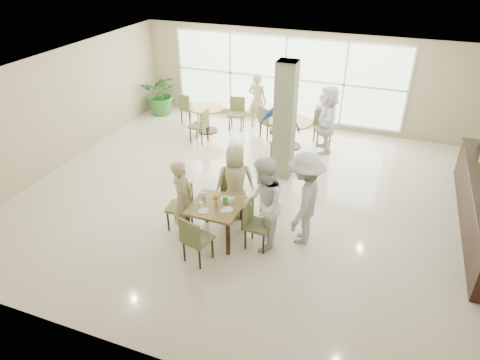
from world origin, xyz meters
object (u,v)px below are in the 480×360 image
(adult_a, at_px, (279,128))
(adult_standing, at_px, (257,101))
(teen_left, at_px, (183,198))
(teen_far, at_px, (235,181))
(adult_b, at_px, (327,119))
(potted_plant, at_px, (162,94))
(teen_right, at_px, (263,205))
(teen_standing, at_px, (304,199))
(main_table, at_px, (216,209))
(round_table_right, at_px, (291,127))
(round_table_left, at_px, (207,114))

(adult_a, xyz_separation_m, adult_standing, (-1.22, 1.87, -0.07))
(adult_standing, bearing_deg, teen_left, 105.18)
(teen_far, relative_size, adult_b, 0.89)
(potted_plant, xyz_separation_m, teen_right, (5.16, -5.38, 0.24))
(adult_standing, bearing_deg, adult_a, 134.48)
(teen_far, xyz_separation_m, teen_standing, (1.50, -0.35, 0.12))
(teen_right, bearing_deg, adult_standing, -176.71)
(teen_standing, bearing_deg, main_table, -70.93)
(round_table_right, height_order, adult_a, adult_a)
(potted_plant, height_order, adult_standing, adult_standing)
(adult_b, bearing_deg, teen_standing, -10.32)
(teen_far, bearing_deg, main_table, 62.92)
(round_table_right, height_order, teen_far, teen_far)
(round_table_right, distance_m, teen_far, 3.66)
(teen_standing, bearing_deg, adult_a, -155.51)
(adult_b, bearing_deg, main_table, -29.77)
(round_table_right, relative_size, potted_plant, 0.83)
(teen_far, relative_size, teen_right, 0.88)
(main_table, height_order, round_table_left, same)
(main_table, height_order, potted_plant, potted_plant)
(main_table, distance_m, potted_plant, 6.93)
(adult_a, distance_m, adult_b, 1.44)
(potted_plant, height_order, adult_b, adult_b)
(round_table_left, distance_m, teen_far, 4.49)
(adult_b, relative_size, adult_standing, 1.07)
(round_table_right, distance_m, adult_a, 0.99)
(main_table, xyz_separation_m, adult_standing, (-1.02, 5.45, 0.19))
(teen_right, height_order, adult_standing, teen_right)
(round_table_right, xyz_separation_m, adult_b, (0.92, 0.11, 0.32))
(round_table_right, relative_size, adult_b, 0.62)
(round_table_right, height_order, potted_plant, potted_plant)
(main_table, bearing_deg, round_table_right, 86.47)
(round_table_right, xyz_separation_m, potted_plant, (-4.54, 0.95, 0.10))
(round_table_left, xyz_separation_m, teen_far, (2.37, -3.80, 0.25))
(teen_far, height_order, adult_b, adult_b)
(teen_far, distance_m, adult_b, 3.92)
(adult_b, bearing_deg, round_table_right, -98.66)
(teen_left, bearing_deg, main_table, -93.18)
(potted_plant, height_order, teen_standing, teen_standing)
(potted_plant, bearing_deg, teen_right, -46.20)
(main_table, xyz_separation_m, teen_left, (-0.67, -0.06, 0.13))
(round_table_right, xyz_separation_m, teen_left, (-0.94, -4.56, 0.21))
(main_table, xyz_separation_m, teen_standing, (1.55, 0.52, 0.27))
(round_table_left, relative_size, adult_standing, 0.60)
(teen_right, relative_size, adult_b, 1.02)
(round_table_right, relative_size, teen_right, 0.61)
(teen_left, xyz_separation_m, adult_a, (0.86, 3.64, 0.13))
(main_table, distance_m, teen_left, 0.68)
(teen_left, xyz_separation_m, teen_standing, (2.21, 0.57, 0.14))
(main_table, bearing_deg, round_table_left, 116.39)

